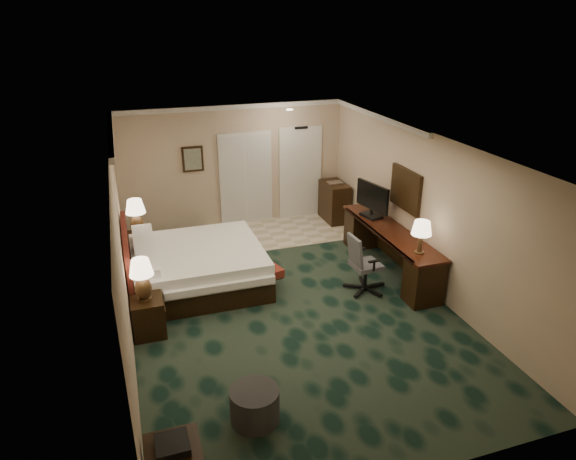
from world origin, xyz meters
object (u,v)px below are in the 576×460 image
object	(u,v)px
nightstand_far	(140,250)
desk	(389,251)
nightstand_near	(148,316)
ottoman	(255,405)
bed	(198,267)
desk_chair	(366,263)
tv	(372,200)
lamp_far	(136,217)
minibar	(334,202)
lamp_near	(142,280)
bed_bench	(257,270)

from	to	relation	value
nightstand_far	desk	distance (m)	4.72
nightstand_near	ottoman	bearing A→B (deg)	-64.82
bed	nightstand_far	bearing A→B (deg)	129.53
nightstand_near	desk_chair	world-z (taller)	desk_chair
tv	ottoman	bearing A→B (deg)	-145.27
ottoman	desk_chair	xyz separation A→B (m)	(2.63, 2.41, 0.32)
bed	ottoman	xyz separation A→B (m)	(0.10, -3.51, -0.14)
nightstand_far	desk	xyz separation A→B (m)	(4.40, -1.72, 0.10)
lamp_far	minibar	world-z (taller)	lamp_far
desk	minibar	bearing A→B (deg)	89.08
nightstand_near	lamp_far	size ratio (longest dim) A/B	0.86
bed	ottoman	distance (m)	3.51
nightstand_far	desk	world-z (taller)	desk
lamp_near	bed	bearing A→B (deg)	52.52
nightstand_near	nightstand_far	size ratio (longest dim) A/B	0.95
bed_bench	ottoman	distance (m)	3.48
bed	nightstand_near	world-z (taller)	bed
bed	bed_bench	size ratio (longest dim) A/B	1.86
lamp_far	desk_chair	distance (m)	4.33
desk	nightstand_near	bearing A→B (deg)	-171.11
ottoman	lamp_far	bearing A→B (deg)	102.32
bed	minibar	distance (m)	4.09
lamp_near	desk_chair	size ratio (longest dim) A/B	0.62
bed	tv	world-z (taller)	tv
bed_bench	minibar	world-z (taller)	minibar
minibar	ottoman	bearing A→B (deg)	-121.15
bed	nightstand_far	size ratio (longest dim) A/B	3.57
nightstand_far	lamp_far	size ratio (longest dim) A/B	0.91
lamp_near	desk_chair	distance (m)	3.73
lamp_far	ottoman	bearing A→B (deg)	-77.68
lamp_far	desk_chair	xyz separation A→B (m)	(3.65, -2.27, -0.44)
lamp_near	desk_chair	bearing A→B (deg)	2.79
nightstand_near	nightstand_far	distance (m)	2.41
ottoman	desk	bearing A→B (deg)	41.13
bed	minibar	xyz separation A→B (m)	(3.50, 2.12, 0.10)
nightstand_far	desk_chair	world-z (taller)	desk_chair
bed_bench	tv	size ratio (longest dim) A/B	1.38
lamp_far	desk	xyz separation A→B (m)	(4.38, -1.75, -0.55)
lamp_far	desk	size ratio (longest dim) A/B	0.24
desk_chair	minibar	distance (m)	3.31
bed_bench	bed	bearing A→B (deg)	156.13
tv	minibar	distance (m)	2.12
lamp_near	minibar	bearing A→B (deg)	37.18
desk_chair	minibar	size ratio (longest dim) A/B	1.17
nightstand_far	tv	xyz separation A→B (m)	(4.36, -1.02, 0.86)
bed_bench	ottoman	size ratio (longest dim) A/B	2.02
lamp_near	tv	xyz separation A→B (m)	(4.39, 1.40, 0.25)
tv	bed_bench	bearing A→B (deg)	173.95
nightstand_far	bed_bench	xyz separation A→B (m)	(1.97, -1.30, -0.11)
bed	lamp_far	xyz separation A→B (m)	(-0.93, 1.18, 0.62)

